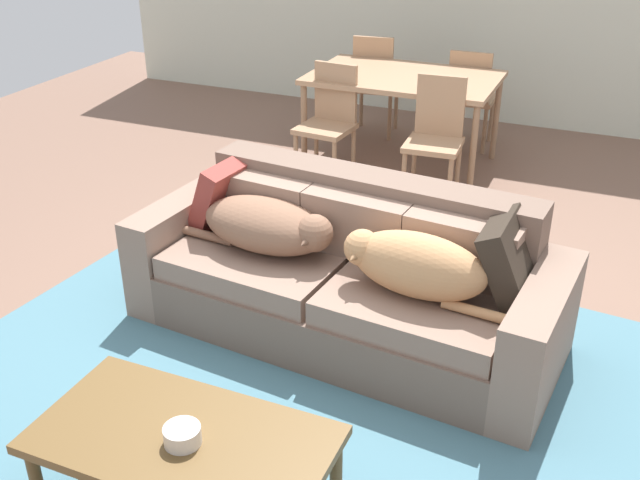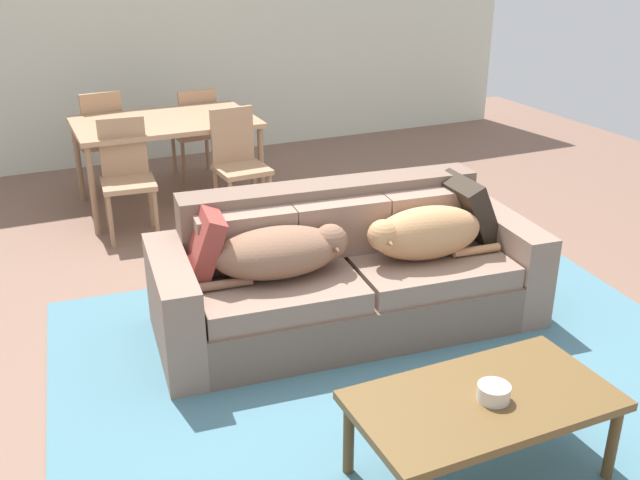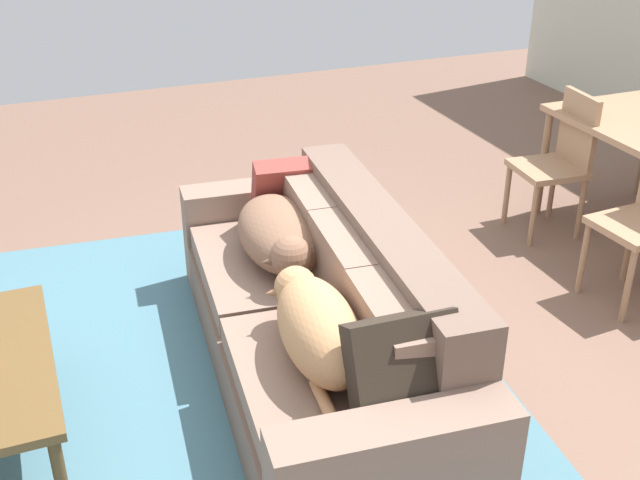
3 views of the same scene
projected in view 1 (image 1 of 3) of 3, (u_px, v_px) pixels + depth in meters
ground_plane at (335, 322)px, 4.23m from camera, size 10.00×10.00×0.00m
area_rug at (295, 398)px, 3.63m from camera, size 3.90×3.31×0.01m
couch at (348, 278)px, 4.04m from camera, size 2.37×1.11×0.82m
dog_on_left_cushion at (269, 226)px, 4.02m from camera, size 0.92×0.47×0.28m
dog_on_right_cushion at (414, 264)px, 3.61m from camera, size 0.84×0.37×0.32m
throw_pillow_by_left_arm at (222, 194)px, 4.30m from camera, size 0.29×0.43×0.41m
throw_pillow_by_right_arm at (512, 261)px, 3.59m from camera, size 0.30×0.43×0.43m
coffee_table at (184, 445)px, 2.81m from camera, size 1.13×0.60×0.42m
bowl_on_coffee_table at (182, 435)px, 2.74m from camera, size 0.14×0.14×0.07m
dining_table at (404, 83)px, 6.08m from camera, size 1.50×0.97×0.77m
dining_chair_near_left at (329, 118)px, 5.90m from camera, size 0.43×0.43×0.92m
dining_chair_near_right at (436, 134)px, 5.52m from camera, size 0.43×0.43×0.93m
dining_chair_far_left at (374, 81)px, 6.81m from camera, size 0.45×0.45×0.94m
dining_chair_far_right at (470, 94)px, 6.53m from camera, size 0.41×0.41×0.88m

